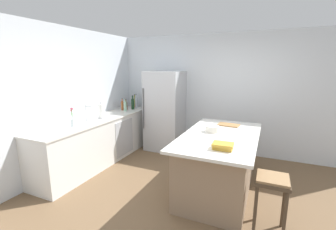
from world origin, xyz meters
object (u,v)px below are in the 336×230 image
at_px(olive_oil_bottle, 135,102).
at_px(gin_bottle, 125,106).
at_px(vinegar_bottle, 122,105).
at_px(flower_vase, 73,120).
at_px(bar_stool, 272,187).
at_px(paper_towel_roll, 101,111).
at_px(wine_bottle, 133,104).
at_px(kitchen_island, 219,163).
at_px(cutting_board, 228,125).
at_px(sink_faucet, 87,113).
at_px(mixing_bowl, 212,129).
at_px(soda_bottle, 136,102).
at_px(cookbook_stack, 223,146).
at_px(syrup_bottle, 126,105).
at_px(hot_sauce_bottle, 133,105).
at_px(refrigerator, 165,111).

relative_size(olive_oil_bottle, gin_bottle, 1.10).
bearing_deg(vinegar_bottle, flower_vase, -86.81).
xyz_separation_m(bar_stool, paper_towel_roll, (-3.11, 0.86, 0.48)).
distance_m(bar_stool, olive_oil_bottle, 3.89).
bearing_deg(bar_stool, wine_bottle, 147.89).
distance_m(kitchen_island, bar_stool, 1.01).
bearing_deg(cutting_board, gin_bottle, 171.99).
bearing_deg(wine_bottle, sink_faucet, -96.03).
bearing_deg(mixing_bowl, paper_towel_roll, 178.25).
relative_size(soda_bottle, cookbook_stack, 1.31).
relative_size(flower_vase, wine_bottle, 0.99).
bearing_deg(vinegar_bottle, cutting_board, -9.50).
distance_m(wine_bottle, syrup_bottle, 0.16).
bearing_deg(cutting_board, syrup_bottle, 168.16).
bearing_deg(mixing_bowl, bar_stool, -41.95).
distance_m(sink_faucet, cutting_board, 2.59).
bearing_deg(olive_oil_bottle, soda_bottle, -43.37).
height_order(bar_stool, hot_sauce_bottle, hot_sauce_bottle).
relative_size(refrigerator, cutting_board, 4.74).
relative_size(kitchen_island, flower_vase, 5.95).
bearing_deg(sink_faucet, olive_oil_bottle, 89.23).
bearing_deg(flower_vase, paper_towel_roll, 88.96).
bearing_deg(cookbook_stack, soda_bottle, 140.85).
relative_size(paper_towel_roll, cookbook_stack, 1.21).
xyz_separation_m(flower_vase, olive_oil_bottle, (-0.05, 2.05, 0.02)).
xyz_separation_m(flower_vase, vinegar_bottle, (-0.09, 1.57, 0.00)).
bearing_deg(hot_sauce_bottle, vinegar_bottle, -110.87).
height_order(soda_bottle, syrup_bottle, soda_bottle).
relative_size(sink_faucet, cookbook_stack, 1.16).
relative_size(hot_sauce_bottle, mixing_bowl, 1.12).
height_order(kitchen_island, flower_vase, flower_vase).
xyz_separation_m(flower_vase, soda_bottle, (0.05, 1.95, 0.03)).
height_order(bar_stool, paper_towel_roll, paper_towel_roll).
xyz_separation_m(refrigerator, mixing_bowl, (1.39, -1.26, 0.05)).
distance_m(kitchen_island, refrigerator, 2.11).
height_order(kitchen_island, sink_faucet, sink_faucet).
distance_m(sink_faucet, wine_bottle, 1.36).
xyz_separation_m(refrigerator, paper_towel_roll, (-0.83, -1.19, 0.14)).
height_order(refrigerator, mixing_bowl, refrigerator).
xyz_separation_m(paper_towel_roll, cutting_board, (2.39, 0.44, -0.13)).
bearing_deg(gin_bottle, sink_faucet, -96.08).
bearing_deg(wine_bottle, hot_sauce_bottle, 123.02).
distance_m(bar_stool, syrup_bottle, 3.69).
height_order(wine_bottle, cookbook_stack, wine_bottle).
relative_size(sink_faucet, syrup_bottle, 1.22).
bearing_deg(syrup_bottle, kitchen_island, -24.93).
height_order(wine_bottle, cutting_board, wine_bottle).
height_order(sink_faucet, flower_vase, flower_vase).
bearing_deg(kitchen_island, sink_faucet, -177.13).
relative_size(refrigerator, flower_vase, 5.50).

